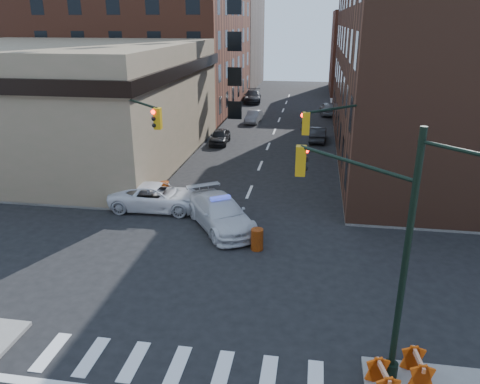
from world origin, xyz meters
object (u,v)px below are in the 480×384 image
(police_car, at_px, (220,213))
(barricade_se_a, at_px, (417,368))
(barricade_nw_a, at_px, (111,188))
(parked_car_wfar, at_px, (254,117))
(barrel_bank, at_px, (165,190))
(barrel_road, at_px, (257,239))
(pickup, at_px, (157,197))
(pedestrian_a, at_px, (131,192))
(pedestrian_b, at_px, (114,173))
(parked_car_enear, at_px, (318,134))
(parked_car_wnear, at_px, (220,136))

(police_car, bearing_deg, barricade_se_a, -84.78)
(police_car, bearing_deg, barricade_nw_a, 122.59)
(parked_car_wfar, height_order, barrel_bank, parked_car_wfar)
(barrel_road, distance_m, barrel_bank, 9.08)
(pickup, relative_size, pedestrian_a, 2.96)
(pickup, relative_size, pedestrian_b, 3.21)
(police_car, distance_m, parked_car_enear, 21.11)
(barrel_bank, bearing_deg, barricade_se_a, -48.42)
(parked_car_wnear, bearing_deg, pickup, -93.03)
(pedestrian_b, bearing_deg, parked_car_enear, 27.79)
(pickup, relative_size, parked_car_wnear, 1.44)
(police_car, distance_m, pedestrian_a, 6.08)
(parked_car_wnear, distance_m, parked_car_enear, 9.17)
(pickup, xyz_separation_m, parked_car_enear, (9.39, 18.49, -0.11))
(parked_car_wfar, bearing_deg, police_car, -81.26)
(barrel_bank, height_order, barricade_nw_a, barrel_bank)
(police_car, distance_m, pickup, 4.69)
(parked_car_wnear, relative_size, parked_car_wfar, 0.99)
(police_car, xyz_separation_m, barricade_nw_a, (-7.90, 3.55, -0.25))
(pickup, relative_size, parked_car_wfar, 1.43)
(pedestrian_a, height_order, barricade_nw_a, pedestrian_a)
(parked_car_wnear, xyz_separation_m, barrel_road, (6.02, -20.42, -0.12))
(parked_car_enear, bearing_deg, police_car, 78.88)
(police_car, relative_size, barricade_nw_a, 4.91)
(parked_car_enear, bearing_deg, parked_car_wnear, 17.74)
(barricade_se_a, distance_m, barricade_nw_a, 21.49)
(parked_car_wfar, relative_size, barrel_road, 3.61)
(parked_car_wfar, xyz_separation_m, pedestrian_b, (-6.46, -22.77, 0.38))
(parked_car_wfar, distance_m, pedestrian_a, 26.44)
(pedestrian_a, bearing_deg, parked_car_wnear, 122.11)
(parked_car_wnear, height_order, barricade_se_a, parked_car_wnear)
(pickup, height_order, barrel_road, pickup)
(barrel_bank, xyz_separation_m, barricade_nw_a, (-3.49, -0.29, 0.06))
(parked_car_enear, height_order, barricade_nw_a, parked_car_enear)
(pedestrian_a, height_order, pedestrian_b, pedestrian_a)
(parked_car_wnear, relative_size, barricade_nw_a, 3.27)
(parked_car_wnear, relative_size, barrel_road, 3.58)
(barrel_road, height_order, barricade_nw_a, barrel_road)
(parked_car_enear, distance_m, pedestrian_b, 20.42)
(barricade_se_a, relative_size, barricade_nw_a, 0.96)
(police_car, relative_size, parked_car_enear, 1.43)
(parked_car_wnear, height_order, parked_car_enear, parked_car_enear)
(police_car, distance_m, parked_car_wnear, 18.52)
(pedestrian_a, bearing_deg, parked_car_wfar, 120.88)
(police_car, distance_m, parked_car_wfar, 28.00)
(police_car, bearing_deg, barrel_bank, 105.69)
(pickup, bearing_deg, pedestrian_b, 50.43)
(pedestrian_a, height_order, barrel_road, pedestrian_a)
(police_car, relative_size, barrel_road, 5.37)
(parked_car_enear, relative_size, pedestrian_b, 2.34)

